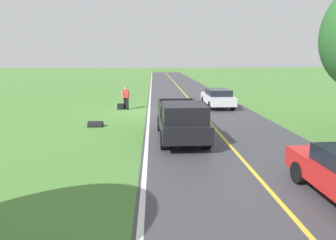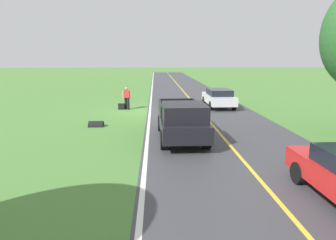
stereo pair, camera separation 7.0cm
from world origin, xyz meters
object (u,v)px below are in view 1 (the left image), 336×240
object	(u,v)px
hitchhiker_walking	(126,96)
suitcase_carried	(120,107)
pickup_truck_passing	(182,119)
sedan_near_oncoming	(218,97)

from	to	relation	value
hitchhiker_walking	suitcase_carried	distance (m)	0.87
hitchhiker_walking	pickup_truck_passing	xyz separation A→B (m)	(-3.31, 8.59, -0.01)
suitcase_carried	sedan_near_oncoming	bearing A→B (deg)	98.89
suitcase_carried	pickup_truck_passing	bearing A→B (deg)	26.37
pickup_truck_passing	sedan_near_oncoming	bearing A→B (deg)	-111.59
sedan_near_oncoming	hitchhiker_walking	bearing A→B (deg)	6.06
suitcase_carried	sedan_near_oncoming	size ratio (longest dim) A/B	0.10
suitcase_carried	pickup_truck_passing	xyz separation A→B (m)	(-3.74, 8.53, 0.74)
pickup_truck_passing	sedan_near_oncoming	size ratio (longest dim) A/B	1.23
hitchhiker_walking	pickup_truck_passing	distance (m)	9.21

